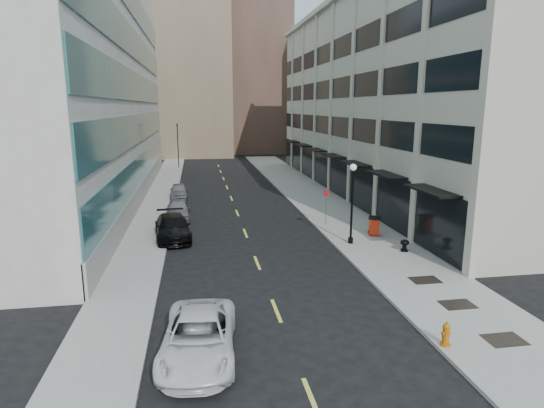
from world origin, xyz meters
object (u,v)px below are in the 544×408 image
object	(u,v)px
car_black_pickup	(173,227)
car_silver_sedan	(178,210)
traffic_signal	(177,126)
fire_hydrant	(446,334)
urn_planter	(405,244)
car_white_van	(199,337)
trash_bin	(374,225)
car_grey_sedan	(179,191)
lamppost	(352,196)
sign_post	(326,201)

from	to	relation	value
car_black_pickup	car_silver_sedan	size ratio (longest dim) A/B	1.18
traffic_signal	fire_hydrant	size ratio (longest dim) A/B	7.91
car_silver_sedan	urn_planter	bearing A→B (deg)	-39.62
car_white_van	trash_bin	distance (m)	17.04
fire_hydrant	car_white_van	bearing A→B (deg)	171.38
car_black_pickup	car_grey_sedan	bearing A→B (deg)	84.01
trash_bin	urn_planter	bearing A→B (deg)	-58.87
car_white_van	car_black_pickup	size ratio (longest dim) A/B	1.01
car_grey_sedan	fire_hydrant	bearing A→B (deg)	-71.32
traffic_signal	fire_hydrant	distance (m)	51.41
car_silver_sedan	car_grey_sedan	bearing A→B (deg)	90.35
car_silver_sedan	trash_bin	world-z (taller)	car_silver_sedan
trash_bin	lamppost	size ratio (longest dim) A/B	0.25
lamppost	sign_post	xyz separation A→B (m)	(-0.25, 4.60, -1.26)
trash_bin	lamppost	bearing A→B (deg)	-121.80
car_black_pickup	trash_bin	size ratio (longest dim) A/B	4.25
car_silver_sedan	fire_hydrant	world-z (taller)	car_silver_sedan
car_white_van	car_silver_sedan	bearing A→B (deg)	99.04
car_black_pickup	sign_post	size ratio (longest dim) A/B	1.99
car_grey_sedan	trash_bin	xyz separation A→B (m)	(12.93, -15.35, 0.13)
traffic_signal	lamppost	bearing A→B (deg)	-72.99
car_grey_sedan	lamppost	xyz separation A→B (m)	(10.84, -16.78, 2.41)
car_black_pickup	car_silver_sedan	distance (m)	5.17
car_black_pickup	lamppost	xyz separation A→B (m)	(10.80, -3.26, 2.33)
car_grey_sedan	urn_planter	xyz separation A→B (m)	(13.38, -18.83, -0.10)
car_silver_sedan	sign_post	xyz separation A→B (m)	(10.38, -3.83, 1.06)
car_grey_sedan	urn_planter	size ratio (longest dim) A/B	5.69
car_white_van	sign_post	xyz separation A→B (m)	(9.01, 15.88, 1.09)
sign_post	trash_bin	bearing A→B (deg)	-46.40
fire_hydrant	sign_post	size ratio (longest dim) A/B	0.34
fire_hydrant	sign_post	bearing A→B (deg)	85.91
lamppost	urn_planter	distance (m)	4.11
lamppost	sign_post	size ratio (longest dim) A/B	1.91
car_white_van	car_silver_sedan	size ratio (longest dim) A/B	1.18
trash_bin	sign_post	xyz separation A→B (m)	(-2.34, 3.17, 1.01)
car_silver_sedan	sign_post	world-z (taller)	sign_post
traffic_signal	urn_planter	distance (m)	42.56
car_white_van	lamppost	world-z (taller)	lamppost
car_grey_sedan	lamppost	world-z (taller)	lamppost
car_silver_sedan	fire_hydrant	distance (m)	22.88
traffic_signal	sign_post	bearing A→B (deg)	-71.18
car_silver_sedan	trash_bin	distance (m)	14.51
car_white_van	car_black_pickup	distance (m)	14.63
traffic_signal	car_silver_sedan	world-z (taller)	traffic_signal
lamppost	car_white_van	bearing A→B (deg)	-129.38
car_silver_sedan	car_grey_sedan	world-z (taller)	car_silver_sedan
car_black_pickup	car_silver_sedan	xyz separation A→B (m)	(0.17, 5.16, -0.00)
car_black_pickup	sign_post	distance (m)	10.68
car_grey_sedan	sign_post	size ratio (longest dim) A/B	1.51
car_grey_sedan	trash_bin	distance (m)	20.07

